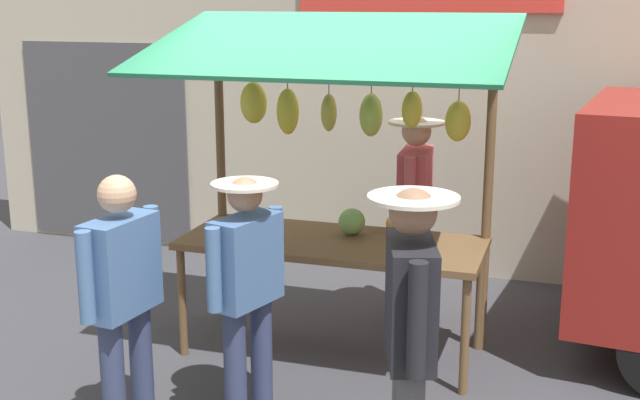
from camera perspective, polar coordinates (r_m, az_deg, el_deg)
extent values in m
plane|color=#38383D|center=(6.34, 0.84, -10.41)|extent=(40.00, 40.00, 0.00)
cube|color=#B2A893|center=(7.96, 5.55, 7.26)|extent=(9.00, 0.25, 3.40)
cube|color=#47474C|center=(9.13, -14.53, 3.92)|extent=(1.90, 0.04, 2.10)
cube|color=brown|center=(6.04, 0.87, -2.99)|extent=(2.20, 0.90, 0.05)
cylinder|color=brown|center=(6.21, -9.50, -6.98)|extent=(0.06, 0.06, 0.83)
cylinder|color=brown|center=(5.62, 9.99, -9.28)|extent=(0.06, 0.06, 0.83)
cylinder|color=brown|center=(6.87, -6.53, -4.82)|extent=(0.06, 0.06, 0.83)
cylinder|color=brown|center=(6.34, 10.99, -6.60)|extent=(0.06, 0.06, 0.83)
cylinder|color=brown|center=(6.69, -6.83, 1.41)|extent=(0.07, 0.07, 2.35)
cylinder|color=brown|center=(6.13, 11.51, 0.08)|extent=(0.07, 0.07, 2.35)
cylinder|color=brown|center=(6.18, 2.01, 9.62)|extent=(2.12, 0.06, 0.06)
cube|color=#23724C|center=(5.64, 0.47, 10.76)|extent=(2.50, 1.46, 0.39)
cylinder|color=brown|center=(6.03, 9.63, 8.06)|extent=(0.01, 0.01, 0.27)
ellipsoid|color=yellow|center=(6.06, 9.52, 5.40)|extent=(0.24, 0.22, 0.30)
cylinder|color=brown|center=(6.02, 6.44, 8.47)|extent=(0.01, 0.01, 0.20)
ellipsoid|color=yellow|center=(6.04, 6.38, 6.23)|extent=(0.20, 0.21, 0.27)
cylinder|color=brown|center=(6.16, 3.58, 8.47)|extent=(0.01, 0.01, 0.24)
ellipsoid|color=#B2CC4C|center=(6.19, 3.54, 5.88)|extent=(0.23, 0.26, 0.32)
cylinder|color=brown|center=(6.19, 0.62, 8.50)|extent=(0.01, 0.01, 0.25)
ellipsoid|color=gold|center=(6.22, 0.62, 6.07)|extent=(0.15, 0.17, 0.28)
cylinder|color=brown|center=(6.32, -2.27, 8.72)|extent=(0.01, 0.01, 0.22)
ellipsoid|color=yellow|center=(6.35, -2.24, 6.14)|extent=(0.19, 0.16, 0.36)
cylinder|color=brown|center=(6.43, -4.66, 8.94)|extent=(0.01, 0.01, 0.18)
ellipsoid|color=yellow|center=(6.46, -4.61, 6.72)|extent=(0.22, 0.18, 0.32)
sphere|color=#729E4C|center=(6.14, 2.22, -1.50)|extent=(0.20, 0.20, 0.20)
ellipsoid|color=orange|center=(6.22, 5.21, -1.64)|extent=(0.19, 0.25, 0.14)
cylinder|color=#232328|center=(6.89, 6.58, -4.71)|extent=(0.14, 0.14, 0.84)
cylinder|color=#232328|center=(6.63, 6.24, -5.46)|extent=(0.14, 0.14, 0.84)
cube|color=#BF4C51|center=(6.56, 6.58, 0.89)|extent=(0.25, 0.52, 0.60)
cylinder|color=#BF4C51|center=(6.86, 6.95, 1.66)|extent=(0.09, 0.09, 0.55)
cylinder|color=#BF4C51|center=(6.25, 6.19, 0.48)|extent=(0.09, 0.09, 0.55)
sphere|color=tan|center=(6.48, 6.69, 4.73)|extent=(0.23, 0.23, 0.23)
cylinder|color=beige|center=(6.47, 6.71, 5.34)|extent=(0.44, 0.44, 0.02)
cube|color=black|center=(4.11, 6.29, -6.91)|extent=(0.36, 0.56, 0.60)
cylinder|color=black|center=(3.80, 6.73, -8.26)|extent=(0.09, 0.09, 0.56)
cylinder|color=black|center=(4.40, 5.92, -5.15)|extent=(0.09, 0.09, 0.56)
sphere|color=#8C664C|center=(3.97, 6.46, -0.84)|extent=(0.23, 0.23, 0.23)
cylinder|color=beige|center=(3.95, 6.48, 0.15)|extent=(0.45, 0.45, 0.02)
cylinder|color=navy|center=(5.08, -14.10, -12.26)|extent=(0.14, 0.14, 0.81)
cylinder|color=navy|center=(5.27, -12.24, -11.17)|extent=(0.14, 0.14, 0.81)
cube|color=#476B9E|center=(4.92, -13.58, -4.44)|extent=(0.28, 0.51, 0.57)
cylinder|color=#476B9E|center=(4.70, -15.91, -5.19)|extent=(0.09, 0.09, 0.53)
cylinder|color=#476B9E|center=(5.14, -11.50, -3.27)|extent=(0.09, 0.09, 0.53)
sphere|color=tan|center=(4.81, -13.87, 0.40)|extent=(0.22, 0.22, 0.22)
cylinder|color=navy|center=(5.19, -5.89, -11.51)|extent=(0.14, 0.14, 0.77)
cylinder|color=navy|center=(5.37, -4.07, -10.57)|extent=(0.14, 0.14, 0.77)
cube|color=#476B9E|center=(5.04, -5.12, -4.19)|extent=(0.35, 0.51, 0.55)
cylinder|color=#476B9E|center=(4.82, -7.37, -4.81)|extent=(0.09, 0.09, 0.50)
cylinder|color=#476B9E|center=(5.25, -3.07, -3.15)|extent=(0.09, 0.09, 0.50)
sphere|color=#A87A5B|center=(4.93, -5.22, 0.36)|extent=(0.21, 0.21, 0.21)
cylinder|color=beige|center=(4.91, -5.24, 1.09)|extent=(0.40, 0.40, 0.02)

